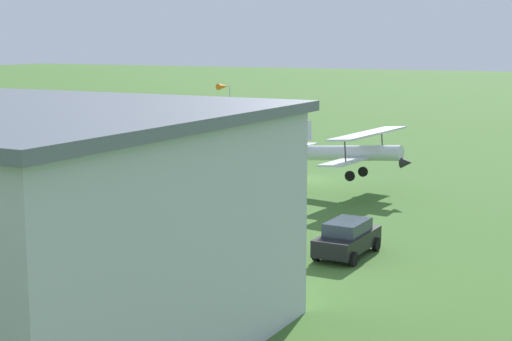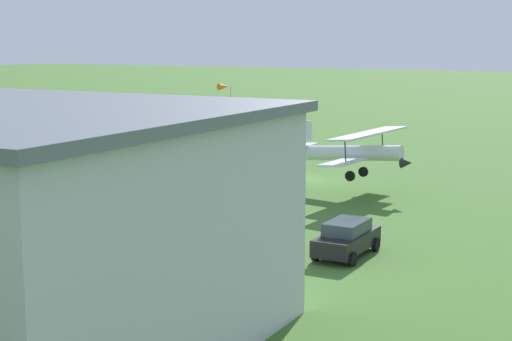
# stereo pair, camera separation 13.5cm
# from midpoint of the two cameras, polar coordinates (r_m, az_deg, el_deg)

# --- Properties ---
(ground_plane) EXTENTS (400.00, 400.00, 0.00)m
(ground_plane) POSITION_cam_midpoint_polar(r_m,az_deg,el_deg) (56.09, 3.45, -0.62)
(ground_plane) COLOR #3D6628
(biplane) EXTENTS (8.11, 8.56, 3.50)m
(biplane) POSITION_cam_midpoint_polar(r_m,az_deg,el_deg) (50.44, 7.03, 1.40)
(biplane) COLOR silver
(car_black) EXTENTS (2.06, 4.28, 1.63)m
(car_black) POSITION_cam_midpoint_polar(r_m,az_deg,el_deg) (36.42, 6.57, -4.77)
(car_black) COLOR black
(car_black) RESTS_ON ground_plane
(person_at_fence_line) EXTENTS (0.50, 0.50, 1.66)m
(person_at_fence_line) POSITION_cam_midpoint_polar(r_m,az_deg,el_deg) (42.43, -4.98, -2.75)
(person_at_fence_line) COLOR navy
(person_at_fence_line) RESTS_ON ground_plane
(person_walking_on_apron) EXTENTS (0.49, 0.49, 1.68)m
(person_walking_on_apron) POSITION_cam_midpoint_polar(r_m,az_deg,el_deg) (46.97, -12.37, -1.74)
(person_walking_on_apron) COLOR orange
(person_walking_on_apron) RESTS_ON ground_plane
(windsock) EXTENTS (1.22, 1.41, 5.67)m
(windsock) POSITION_cam_midpoint_polar(r_m,az_deg,el_deg) (74.01, -2.18, 5.69)
(windsock) COLOR silver
(windsock) RESTS_ON ground_plane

